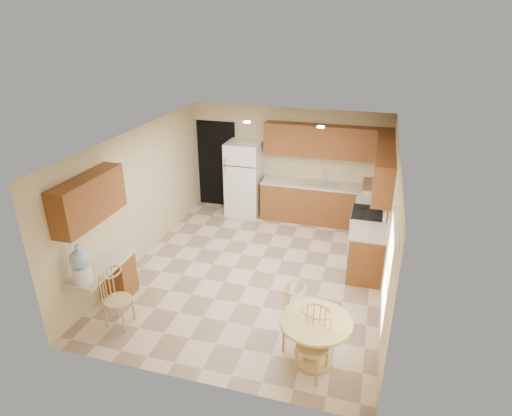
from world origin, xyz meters
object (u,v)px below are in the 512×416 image
(stove, at_px, (367,233))
(chair_table_a, at_px, (296,316))
(chair_table_b, at_px, (312,343))
(dining_table, at_px, (315,335))
(water_crock, at_px, (81,265))
(refrigerator, at_px, (244,179))
(chair_desk, at_px, (113,297))

(stove, relative_size, chair_table_a, 1.10)
(chair_table_a, height_order, chair_table_b, chair_table_a)
(dining_table, height_order, chair_table_a, chair_table_a)
(stove, bearing_deg, water_crock, -139.94)
(water_crock, bearing_deg, stove, 40.06)
(stove, bearing_deg, chair_table_b, -98.60)
(dining_table, bearing_deg, water_crock, -177.84)
(refrigerator, xyz_separation_m, chair_desk, (-0.60, -4.50, -0.31))
(dining_table, bearing_deg, refrigerator, 118.15)
(stove, xyz_separation_m, dining_table, (-0.52, -3.17, -0.01))
(stove, distance_m, chair_desk, 4.78)
(stove, height_order, water_crock, water_crock)
(stove, distance_m, chair_table_a, 3.13)
(refrigerator, distance_m, stove, 3.15)
(dining_table, xyz_separation_m, water_crock, (-3.40, -0.13, 0.58))
(refrigerator, distance_m, chair_table_b, 5.26)
(chair_table_b, xyz_separation_m, water_crock, (-3.40, 0.17, 0.45))
(stove, relative_size, chair_table_b, 1.12)
(chair_table_b, height_order, water_crock, water_crock)
(chair_table_b, bearing_deg, water_crock, 13.60)
(stove, xyz_separation_m, water_crock, (-3.92, -3.30, 0.57))
(dining_table, height_order, water_crock, water_crock)
(refrigerator, distance_m, chair_table_a, 4.72)
(refrigerator, distance_m, water_crock, 4.64)
(chair_table_b, bearing_deg, chair_desk, 12.75)
(chair_desk, bearing_deg, chair_table_a, 94.40)
(stove, height_order, chair_table_b, stove)
(refrigerator, height_order, chair_table_a, refrigerator)
(chair_desk, bearing_deg, chair_table_b, 85.02)
(stove, height_order, dining_table, stove)
(chair_table_b, relative_size, chair_desk, 1.05)
(chair_table_b, distance_m, chair_desk, 2.96)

